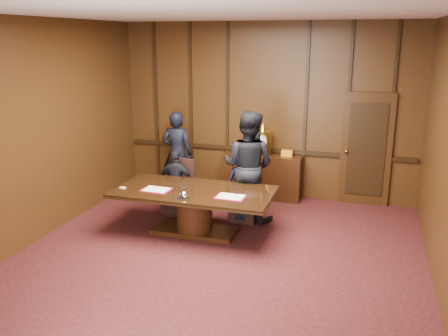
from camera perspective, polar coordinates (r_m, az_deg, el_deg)
name	(u,v)px	position (r m, az deg, el deg)	size (l,w,h in m)	color
room	(218,149)	(6.44, -0.77, 2.35)	(7.00, 7.04, 3.50)	black
sideboard	(262,174)	(9.70, 4.57, -0.77)	(1.60, 0.45, 1.54)	black
conference_table	(194,204)	(7.89, -3.60, -4.39)	(2.62, 1.32, 0.76)	black
folder_left	(156,190)	(7.87, -8.15, -2.60)	(0.48, 0.35, 0.02)	maroon
folder_right	(230,197)	(7.44, 0.79, -3.49)	(0.47, 0.34, 0.02)	maroon
inkstand	(184,195)	(7.40, -4.87, -3.29)	(0.20, 0.14, 0.12)	white
notepad	(123,188)	(8.07, -12.10, -2.33)	(0.10, 0.07, 0.01)	#F0C975
chair_left	(179,197)	(8.96, -5.47, -3.45)	(0.55, 0.55, 0.99)	black
chair_right	(245,204)	(8.57, 2.60, -4.29)	(0.51, 0.51, 0.99)	black
signatory_left	(176,182)	(8.80, -5.74, -1.69)	(0.71, 0.29, 1.21)	black
signatory_right	(245,184)	(8.37, 2.49, -1.95)	(0.67, 0.43, 1.37)	black
witness_left	(177,153)	(9.82, -5.65, 1.78)	(0.64, 0.42, 1.75)	black
witness_right	(248,166)	(8.38, 2.92, 0.22)	(0.96, 0.75, 1.97)	black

